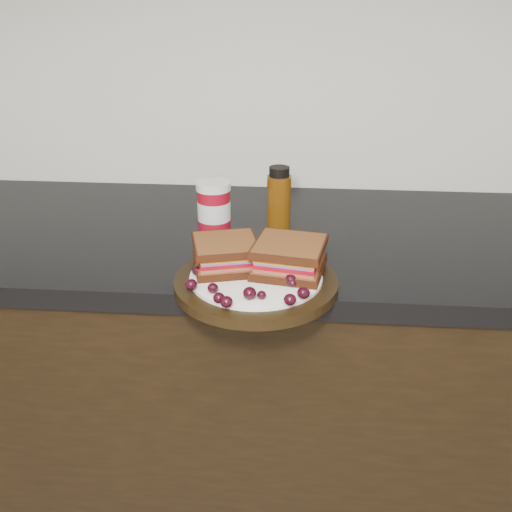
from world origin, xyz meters
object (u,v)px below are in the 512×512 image
(sandwich_left, at_px, (226,254))
(plate, at_px, (256,283))
(oil_bottle, at_px, (279,200))
(condiment_jar, at_px, (214,207))

(sandwich_left, bearing_deg, plate, -40.78)
(plate, xyz_separation_m, oil_bottle, (0.03, 0.26, 0.06))
(sandwich_left, relative_size, condiment_jar, 1.02)
(condiment_jar, bearing_deg, sandwich_left, -76.45)
(sandwich_left, xyz_separation_m, condiment_jar, (-0.05, 0.23, 0.00))
(sandwich_left, bearing_deg, oil_bottle, 56.26)
(plate, bearing_deg, condiment_jar, 113.38)
(sandwich_left, distance_m, condiment_jar, 0.23)
(condiment_jar, height_order, oil_bottle, oil_bottle)
(plate, xyz_separation_m, sandwich_left, (-0.05, 0.03, 0.04))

